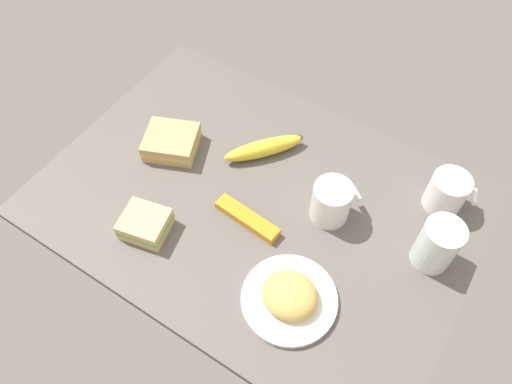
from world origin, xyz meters
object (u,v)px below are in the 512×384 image
(sandwich_side, at_px, (145,224))
(banana, at_px, (264,148))
(snack_bar, at_px, (247,218))
(glass_of_milk, at_px, (437,246))
(sandwich_main, at_px, (171,142))
(plate_of_food, at_px, (290,297))
(coffee_mug_milky, at_px, (447,192))
(coffee_mug_black, at_px, (331,202))

(sandwich_side, xyz_separation_m, banana, (-0.10, -0.30, -0.00))
(snack_bar, bearing_deg, glass_of_milk, -155.72)
(sandwich_main, distance_m, sandwich_side, 0.22)
(sandwich_main, bearing_deg, banana, -151.83)
(plate_of_food, xyz_separation_m, sandwich_side, (0.32, 0.02, 0.00))
(banana, bearing_deg, coffee_mug_milky, -167.65)
(plate_of_food, distance_m, coffee_mug_black, 0.21)
(banana, bearing_deg, plate_of_food, 129.47)
(glass_of_milk, bearing_deg, banana, -6.92)
(coffee_mug_milky, height_order, snack_bar, coffee_mug_milky)
(snack_bar, bearing_deg, banana, -63.74)
(coffee_mug_black, bearing_deg, plate_of_food, 97.16)
(glass_of_milk, bearing_deg, plate_of_food, 49.98)
(sandwich_main, relative_size, sandwich_side, 1.37)
(coffee_mug_milky, bearing_deg, glass_of_milk, 100.76)
(glass_of_milk, distance_m, snack_bar, 0.37)
(coffee_mug_black, bearing_deg, glass_of_milk, -176.04)
(glass_of_milk, bearing_deg, sandwich_side, 25.89)
(coffee_mug_black, bearing_deg, coffee_mug_milky, -141.51)
(glass_of_milk, bearing_deg, coffee_mug_black, 3.96)
(glass_of_milk, xyz_separation_m, snack_bar, (0.35, 0.12, -0.04))
(coffee_mug_black, xyz_separation_m, sandwich_main, (0.39, 0.03, -0.03))
(plate_of_food, relative_size, sandwich_main, 1.25)
(plate_of_food, bearing_deg, coffee_mug_milky, -114.33)
(plate_of_food, relative_size, snack_bar, 1.23)
(coffee_mug_black, relative_size, coffee_mug_milky, 0.97)
(coffee_mug_milky, height_order, glass_of_milk, glass_of_milk)
(glass_of_milk, height_order, snack_bar, glass_of_milk)
(glass_of_milk, height_order, banana, glass_of_milk)
(coffee_mug_milky, xyz_separation_m, sandwich_main, (0.58, 0.19, -0.02))
(coffee_mug_milky, height_order, sandwich_side, coffee_mug_milky)
(plate_of_food, distance_m, sandwich_side, 0.32)
(sandwich_side, bearing_deg, sandwich_main, -65.82)
(sandwich_main, height_order, glass_of_milk, glass_of_milk)
(coffee_mug_black, height_order, sandwich_main, coffee_mug_black)
(sandwich_main, bearing_deg, coffee_mug_milky, -162.19)
(coffee_mug_black, height_order, snack_bar, coffee_mug_black)
(coffee_mug_black, bearing_deg, sandwich_side, 38.20)
(coffee_mug_black, distance_m, snack_bar, 0.18)
(coffee_mug_milky, xyz_separation_m, snack_bar, (0.32, 0.26, -0.03))
(plate_of_food, height_order, glass_of_milk, glass_of_milk)
(sandwich_main, relative_size, snack_bar, 0.98)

